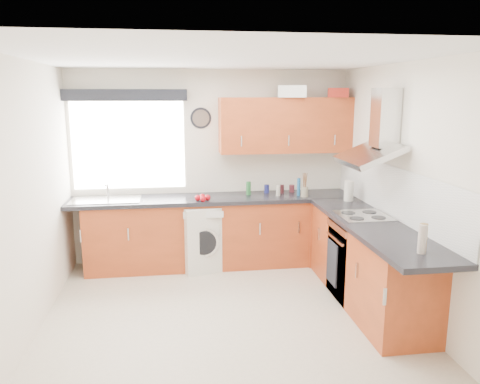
{
  "coord_description": "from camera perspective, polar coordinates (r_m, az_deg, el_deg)",
  "views": [
    {
      "loc": [
        -0.48,
        -4.29,
        2.18
      ],
      "look_at": [
        0.25,
        0.85,
        1.1
      ],
      "focal_mm": 35.0,
      "sensor_mm": 36.0,
      "label": 1
    }
  ],
  "objects": [
    {
      "name": "extractor_hood",
      "position": [
        5.06,
        16.34,
        6.63
      ],
      "size": [
        0.52,
        0.78,
        0.66
      ],
      "primitive_type": null,
      "color": "#BEBEBE",
      "rests_on": "wall_right"
    },
    {
      "name": "ceiling",
      "position": [
        4.33,
        -1.77,
        15.98
      ],
      "size": [
        3.6,
        3.6,
        0.02
      ],
      "primitive_type": "cube",
      "color": "white",
      "rests_on": "wall_back"
    },
    {
      "name": "worktop_back",
      "position": [
        5.96,
        -3.26,
        -0.83
      ],
      "size": [
        3.6,
        0.62,
        0.05
      ],
      "primitive_type": "cube",
      "color": "black",
      "rests_on": "base_cab_back"
    },
    {
      "name": "window",
      "position": [
        6.14,
        -13.42,
        5.54
      ],
      "size": [
        1.4,
        0.02,
        1.1
      ],
      "primitive_type": "cube",
      "color": "silver",
      "rests_on": "wall_back"
    },
    {
      "name": "base_cab_corner",
      "position": [
        6.37,
        10.41,
        -4.41
      ],
      "size": [
        0.6,
        0.6,
        0.86
      ],
      "primitive_type": "cube",
      "color": "#903717",
      "rests_on": "ground_plane"
    },
    {
      "name": "worktop_right",
      "position": [
        4.9,
        16.11,
        -4.05
      ],
      "size": [
        0.62,
        2.42,
        0.05
      ],
      "primitive_type": "cube",
      "color": "black",
      "rests_on": "base_cab_right"
    },
    {
      "name": "jar_2",
      "position": [
        6.04,
        7.16,
        0.61
      ],
      "size": [
        0.04,
        0.04,
        0.23
      ],
      "primitive_type": "cylinder",
      "color": "#1C5486",
      "rests_on": "worktop_back"
    },
    {
      "name": "tomato_cluster",
      "position": [
        5.74,
        -4.58,
        -0.7
      ],
      "size": [
        0.21,
        0.21,
        0.07
      ],
      "primitive_type": null,
      "rotation": [
        0.0,
        0.0,
        0.3
      ],
      "color": "#A80812",
      "rests_on": "worktop_back"
    },
    {
      "name": "washing_machine",
      "position": [
        6.01,
        -4.59,
        -5.38
      ],
      "size": [
        0.69,
        0.67,
        0.83
      ],
      "primitive_type": "cube",
      "rotation": [
        0.0,
        0.0,
        0.26
      ],
      "color": "silver",
      "rests_on": "ground_plane"
    },
    {
      "name": "jar_3",
      "position": [
        6.06,
        1.05,
        0.46
      ],
      "size": [
        0.06,
        0.06,
        0.17
      ],
      "primitive_type": "cylinder",
      "color": "#205B29",
      "rests_on": "worktop_back"
    },
    {
      "name": "wall_clock",
      "position": [
        6.09,
        -4.8,
        8.97
      ],
      "size": [
        0.27,
        0.04,
        0.27
      ],
      "primitive_type": "cylinder",
      "rotation": [
        1.57,
        0.0,
        0.0
      ],
      "color": "black",
      "rests_on": "wall_back"
    },
    {
      "name": "wall_front",
      "position": [
        2.7,
        2.64,
        -8.39
      ],
      "size": [
        3.6,
        0.02,
        2.5
      ],
      "primitive_type": "cube",
      "color": "silver",
      "rests_on": "ground_plane"
    },
    {
      "name": "upper_cabinets",
      "position": [
        6.1,
        5.56,
        8.12
      ],
      "size": [
        1.7,
        0.35,
        0.7
      ],
      "primitive_type": "cube",
      "color": "#903717",
      "rests_on": "wall_back"
    },
    {
      "name": "kitchen_roll",
      "position": [
        5.85,
        13.12,
        0.14
      ],
      "size": [
        0.14,
        0.14,
        0.25
      ],
      "primitive_type": "cylinder",
      "rotation": [
        0.0,
        0.0,
        -0.3
      ],
      "color": "silver",
      "rests_on": "worktop_right"
    },
    {
      "name": "jar_4",
      "position": [
        6.26,
        6.33,
        0.43
      ],
      "size": [
        0.07,
        0.07,
        0.1
      ],
      "primitive_type": "cylinder",
      "color": "#591F26",
      "rests_on": "worktop_back"
    },
    {
      "name": "sink",
      "position": [
        5.98,
        -16.06,
        -0.58
      ],
      "size": [
        0.84,
        0.46,
        0.1
      ],
      "primitive_type": null,
      "color": "#BEBEBE",
      "rests_on": "worktop_back"
    },
    {
      "name": "jar_5",
      "position": [
        6.01,
        4.68,
        0.17
      ],
      "size": [
        0.05,
        0.05,
        0.14
      ],
      "primitive_type": "cylinder",
      "color": "#A89F8F",
      "rests_on": "worktop_back"
    },
    {
      "name": "bottle_0",
      "position": [
        4.12,
        21.41,
        -5.24
      ],
      "size": [
        0.07,
        0.07,
        0.25
      ],
      "primitive_type": "cylinder",
      "color": "brown",
      "rests_on": "worktop_right"
    },
    {
      "name": "utensil_pot",
      "position": [
        6.0,
        7.87,
        0.02
      ],
      "size": [
        0.09,
        0.09,
        0.13
      ],
      "primitive_type": "cylinder",
      "rotation": [
        0.0,
        0.0,
        0.0
      ],
      "color": "gray",
      "rests_on": "worktop_back"
    },
    {
      "name": "storage_box",
      "position": [
        6.17,
        11.87,
        11.76
      ],
      "size": [
        0.3,
        0.28,
        0.12
      ],
      "primitive_type": "cube",
      "rotation": [
        0.0,
        0.0,
        -0.29
      ],
      "color": "#A22216",
      "rests_on": "upper_cabinets"
    },
    {
      "name": "base_cab_back",
      "position": [
        6.07,
        -4.16,
        -5.03
      ],
      "size": [
        3.0,
        0.58,
        0.86
      ],
      "primitive_type": "cube",
      "color": "#903717",
      "rests_on": "ground_plane"
    },
    {
      "name": "oven",
      "position": [
        5.3,
        14.51,
        -7.99
      ],
      "size": [
        0.56,
        0.58,
        0.85
      ],
      "primitive_type": "cube",
      "color": "black",
      "rests_on": "ground_plane"
    },
    {
      "name": "bottle_1",
      "position": [
        4.1,
        21.33,
        -5.36
      ],
      "size": [
        0.07,
        0.07,
        0.24
      ],
      "primitive_type": "cylinder",
      "color": "#B4A599",
      "rests_on": "worktop_right"
    },
    {
      "name": "jar_1",
      "position": [
        6.17,
        5.13,
        0.37
      ],
      "size": [
        0.06,
        0.06,
        0.12
      ],
      "primitive_type": "cylinder",
      "color": "#361316",
      "rests_on": "worktop_back"
    },
    {
      "name": "casserole",
      "position": [
        6.0,
        6.41,
        12.08
      ],
      "size": [
        0.4,
        0.34,
        0.15
      ],
      "primitive_type": "cube",
      "rotation": [
        0.0,
        0.0,
        -0.27
      ],
      "color": "silver",
      "rests_on": "upper_cabinets"
    },
    {
      "name": "jar_0",
      "position": [
        6.18,
        3.26,
        0.4
      ],
      "size": [
        0.07,
        0.07,
        0.11
      ],
      "primitive_type": "cylinder",
      "color": "navy",
      "rests_on": "worktop_back"
    },
    {
      "name": "ground_plane",
      "position": [
        4.84,
        -1.58,
        -15.04
      ],
      "size": [
        3.6,
        3.6,
        0.0
      ],
      "primitive_type": "plane",
      "color": "beige"
    },
    {
      "name": "wall_back",
      "position": [
        6.18,
        -3.53,
        3.07
      ],
      "size": [
        3.6,
        0.02,
        2.5
      ],
      "primitive_type": "cube",
      "color": "silver",
      "rests_on": "ground_plane"
    },
    {
      "name": "wall_right",
      "position": [
        4.95,
        19.53,
        0.23
      ],
      "size": [
        0.02,
        3.6,
        2.5
      ],
      "primitive_type": "cube",
      "color": "silver",
      "rests_on": "ground_plane"
    },
    {
      "name": "hob_plate",
      "position": [
        5.16,
        14.79,
        -2.83
      ],
      "size": [
        0.52,
        0.52,
        0.01
      ],
      "primitive_type": "cube",
      "color": "#BEBEBE",
      "rests_on": "worktop_right"
    },
    {
      "name": "window_blind",
      "position": [
        6.02,
        -13.78,
        11.42
      ],
      "size": [
        1.5,
        0.18,
        0.14
      ],
      "primitive_type": "cube",
      "color": "black",
      "rests_on": "wall_back"
    },
    {
      "name": "wall_left",
      "position": [
        4.59,
        -24.62,
        -1.03
      ],
      "size": [
        0.02,
        3.6,
        2.5
      ],
      "primitive_type": "cube",
      "color": "silver",
      "rests_on": "ground_plane"
    },
    {
      "name": "base_cab_right",
      "position": [
        5.17,
        15.25,
        -8.46
      ],
      "size": [
        0.58,
        2.1,
        0.86
      ],
      "primitive_type": "cube",
      "color": "#903717",
      "rests_on": "ground_plane"
    },
    {
      "name": "splashback",
      "position": [
        5.22,
        17.88,
        0.12
      ],
      "size": [
        0.01,
        3.0,
        0.54
      ],
      "primitive_type": "cube",
      "color": "white",
      "rests_on": "wall_right"
    }
  ]
}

